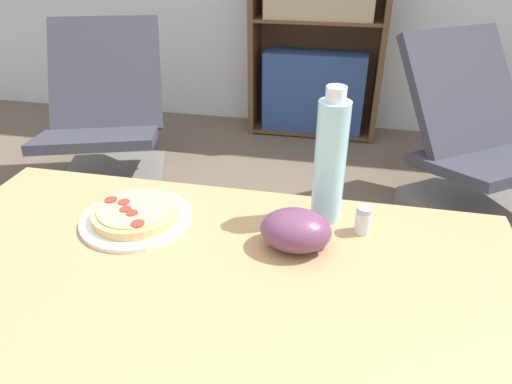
{
  "coord_description": "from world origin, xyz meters",
  "views": [
    {
      "loc": [
        0.2,
        -0.71,
        1.3
      ],
      "look_at": [
        0.02,
        0.13,
        0.8
      ],
      "focal_mm": 32.0,
      "sensor_mm": 36.0,
      "label": 1
    }
  ],
  "objects_px": {
    "pizza_on_plate": "(136,215)",
    "drink_bottle": "(330,161)",
    "lounge_chair_far": "(474,164)",
    "grape_bunch": "(297,231)",
    "salt_shaker": "(363,220)",
    "lounge_chair_near": "(109,140)",
    "bookshelf": "(318,31)"
  },
  "relations": [
    {
      "from": "drink_bottle",
      "to": "salt_shaker",
      "type": "distance_m",
      "value": 0.14
    },
    {
      "from": "drink_bottle",
      "to": "bookshelf",
      "type": "relative_size",
      "value": 0.19
    },
    {
      "from": "grape_bunch",
      "to": "lounge_chair_far",
      "type": "relative_size",
      "value": 0.15
    },
    {
      "from": "salt_shaker",
      "to": "lounge_chair_far",
      "type": "height_order",
      "value": "lounge_chair_far"
    },
    {
      "from": "salt_shaker",
      "to": "lounge_chair_near",
      "type": "height_order",
      "value": "lounge_chair_near"
    },
    {
      "from": "pizza_on_plate",
      "to": "bookshelf",
      "type": "xyz_separation_m",
      "value": [
        0.2,
        2.38,
        -0.04
      ]
    },
    {
      "from": "grape_bunch",
      "to": "lounge_chair_far",
      "type": "xyz_separation_m",
      "value": [
        0.72,
        1.45,
        -0.49
      ]
    },
    {
      "from": "pizza_on_plate",
      "to": "bookshelf",
      "type": "relative_size",
      "value": 0.16
    },
    {
      "from": "lounge_chair_near",
      "to": "drink_bottle",
      "type": "bearing_deg",
      "value": -63.14
    },
    {
      "from": "drink_bottle",
      "to": "lounge_chair_near",
      "type": "distance_m",
      "value": 1.86
    },
    {
      "from": "drink_bottle",
      "to": "lounge_chair_far",
      "type": "relative_size",
      "value": 0.31
    },
    {
      "from": "grape_bunch",
      "to": "lounge_chair_far",
      "type": "distance_m",
      "value": 1.7
    },
    {
      "from": "lounge_chair_near",
      "to": "salt_shaker",
      "type": "bearing_deg",
      "value": -62.28
    },
    {
      "from": "pizza_on_plate",
      "to": "drink_bottle",
      "type": "xyz_separation_m",
      "value": [
        0.41,
        0.1,
        0.13
      ]
    },
    {
      "from": "grape_bunch",
      "to": "lounge_chair_near",
      "type": "distance_m",
      "value": 1.88
    },
    {
      "from": "pizza_on_plate",
      "to": "drink_bottle",
      "type": "distance_m",
      "value": 0.44
    },
    {
      "from": "pizza_on_plate",
      "to": "lounge_chair_near",
      "type": "height_order",
      "value": "lounge_chair_near"
    },
    {
      "from": "pizza_on_plate",
      "to": "grape_bunch",
      "type": "bearing_deg",
      "value": -3.93
    },
    {
      "from": "pizza_on_plate",
      "to": "grape_bunch",
      "type": "distance_m",
      "value": 0.36
    },
    {
      "from": "pizza_on_plate",
      "to": "lounge_chair_near",
      "type": "relative_size",
      "value": 0.27
    },
    {
      "from": "grape_bunch",
      "to": "bookshelf",
      "type": "height_order",
      "value": "bookshelf"
    },
    {
      "from": "grape_bunch",
      "to": "salt_shaker",
      "type": "xyz_separation_m",
      "value": [
        0.13,
        0.08,
        -0.01
      ]
    },
    {
      "from": "drink_bottle",
      "to": "lounge_chair_near",
      "type": "bearing_deg",
      "value": 135.01
    },
    {
      "from": "lounge_chair_near",
      "to": "bookshelf",
      "type": "height_order",
      "value": "bookshelf"
    },
    {
      "from": "salt_shaker",
      "to": "pizza_on_plate",
      "type": "bearing_deg",
      "value": -173.39
    },
    {
      "from": "grape_bunch",
      "to": "salt_shaker",
      "type": "relative_size",
      "value": 2.34
    },
    {
      "from": "salt_shaker",
      "to": "lounge_chair_far",
      "type": "xyz_separation_m",
      "value": [
        0.59,
        1.37,
        -0.48
      ]
    },
    {
      "from": "pizza_on_plate",
      "to": "grape_bunch",
      "type": "relative_size",
      "value": 1.7
    },
    {
      "from": "grape_bunch",
      "to": "lounge_chair_far",
      "type": "bearing_deg",
      "value": 63.54
    },
    {
      "from": "pizza_on_plate",
      "to": "lounge_chair_far",
      "type": "distance_m",
      "value": 1.85
    },
    {
      "from": "grape_bunch",
      "to": "salt_shaker",
      "type": "height_order",
      "value": "grape_bunch"
    },
    {
      "from": "grape_bunch",
      "to": "salt_shaker",
      "type": "distance_m",
      "value": 0.15
    }
  ]
}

